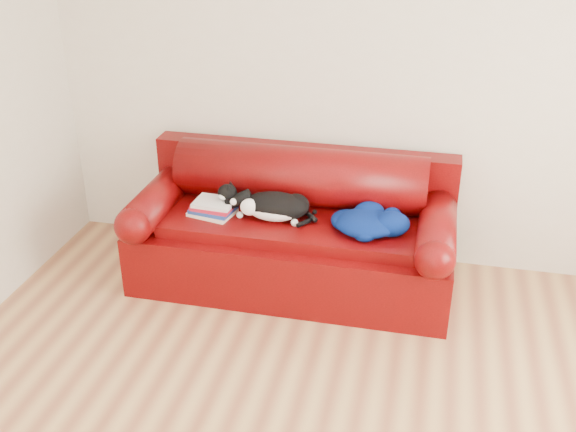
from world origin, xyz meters
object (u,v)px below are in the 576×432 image
(sofa_base, at_px, (293,251))
(cat, at_px, (275,207))
(book_stack, at_px, (213,208))
(blanket, at_px, (369,221))

(sofa_base, bearing_deg, cat, -148.94)
(book_stack, height_order, cat, cat)
(sofa_base, distance_m, cat, 0.37)
(cat, bearing_deg, blanket, -14.55)
(sofa_base, height_order, book_stack, book_stack)
(book_stack, bearing_deg, cat, 3.60)
(cat, bearing_deg, book_stack, 171.37)
(sofa_base, height_order, blanket, blanket)
(cat, relative_size, blanket, 1.11)
(cat, height_order, blanket, cat)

